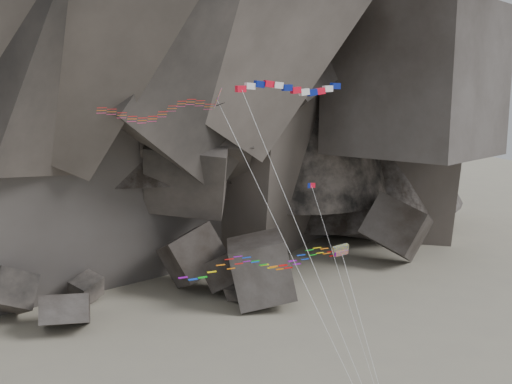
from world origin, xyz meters
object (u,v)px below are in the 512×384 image
object	(u,v)px
delta_kite	(153,110)
pennant_kite	(332,252)
banner_kite	(291,91)
parafoil_kite	(259,262)

from	to	relation	value
delta_kite	pennant_kite	world-z (taller)	delta_kite
banner_kite	pennant_kite	world-z (taller)	banner_kite
parafoil_kite	banner_kite	bearing A→B (deg)	21.34
banner_kite	parafoil_kite	size ratio (longest dim) A/B	1.84
delta_kite	parafoil_kite	xyz separation A→B (m)	(6.62, -3.09, -10.67)
delta_kite	pennant_kite	bearing A→B (deg)	-10.29
delta_kite	pennant_kite	size ratio (longest dim) A/B	1.35
delta_kite	banner_kite	world-z (taller)	banner_kite
delta_kite	banner_kite	xyz separation A→B (m)	(9.57, -1.61, 1.23)
banner_kite	parafoil_kite	world-z (taller)	banner_kite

